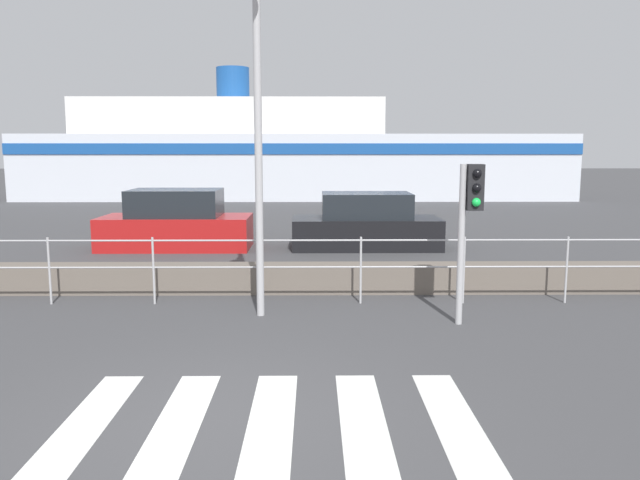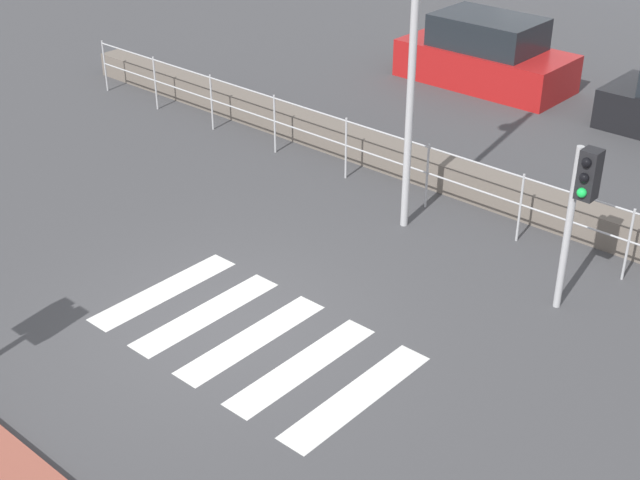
{
  "view_description": "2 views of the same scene",
  "coord_description": "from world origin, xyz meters",
  "px_view_note": "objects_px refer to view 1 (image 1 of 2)",
  "views": [
    {
      "loc": [
        0.96,
        -5.81,
        2.64
      ],
      "look_at": [
        1.05,
        2.0,
        1.5
      ],
      "focal_mm": 35.0,
      "sensor_mm": 36.0,
      "label": 1
    },
    {
      "loc": [
        7.63,
        -6.65,
        6.87
      ],
      "look_at": [
        0.86,
        1.0,
        1.2
      ],
      "focal_mm": 50.0,
      "sensor_mm": 36.0,
      "label": 2
    }
  ],
  "objects_px": {
    "streetlamp": "(256,90)",
    "parked_car_black": "(366,225)",
    "parked_car_red": "(176,223)",
    "traffic_light_far": "(470,208)",
    "ferry_boat": "(284,156)"
  },
  "relations": [
    {
      "from": "streetlamp",
      "to": "parked_car_red",
      "type": "distance_m",
      "value": 8.11
    },
    {
      "from": "parked_car_black",
      "to": "parked_car_red",
      "type": "bearing_deg",
      "value": 180.0
    },
    {
      "from": "traffic_light_far",
      "to": "streetlamp",
      "type": "bearing_deg",
      "value": 173.86
    },
    {
      "from": "traffic_light_far",
      "to": "parked_car_black",
      "type": "bearing_deg",
      "value": 97.03
    },
    {
      "from": "parked_car_red",
      "to": "parked_car_black",
      "type": "height_order",
      "value": "parked_car_red"
    },
    {
      "from": "ferry_boat",
      "to": "parked_car_black",
      "type": "distance_m",
      "value": 18.93
    },
    {
      "from": "parked_car_red",
      "to": "ferry_boat",
      "type": "bearing_deg",
      "value": 83.84
    },
    {
      "from": "traffic_light_far",
      "to": "parked_car_red",
      "type": "bearing_deg",
      "value": 129.05
    },
    {
      "from": "ferry_boat",
      "to": "traffic_light_far",
      "type": "bearing_deg",
      "value": -81.28
    },
    {
      "from": "traffic_light_far",
      "to": "parked_car_black",
      "type": "relative_size",
      "value": 0.62
    },
    {
      "from": "parked_car_black",
      "to": "streetlamp",
      "type": "bearing_deg",
      "value": -107.78
    },
    {
      "from": "ferry_boat",
      "to": "parked_car_black",
      "type": "relative_size",
      "value": 7.36
    },
    {
      "from": "parked_car_black",
      "to": "traffic_light_far",
      "type": "bearing_deg",
      "value": -82.97
    },
    {
      "from": "parked_car_red",
      "to": "parked_car_black",
      "type": "xyz_separation_m",
      "value": [
        5.08,
        0.0,
        -0.04
      ]
    },
    {
      "from": "streetlamp",
      "to": "parked_car_black",
      "type": "height_order",
      "value": "streetlamp"
    }
  ]
}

